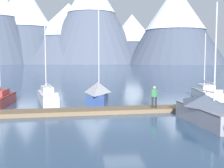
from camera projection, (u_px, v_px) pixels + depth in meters
ground_plane at (123, 124)px, 18.20m from camera, size 700.00×700.00×0.00m
mountain_central_massif at (24, 19)px, 219.06m from camera, size 71.12×71.12×63.19m
mountain_shoulder_ridge at (69, 31)px, 228.85m from camera, size 94.73×94.73×47.49m
mountain_east_summit at (91, 17)px, 218.64m from camera, size 79.38×79.38×68.23m
mountain_rear_spur at (132, 37)px, 224.32m from camera, size 62.95×62.95×38.10m
mountain_north_horn at (175, 22)px, 205.47m from camera, size 72.43×72.43×55.82m
dock at (115, 110)px, 22.14m from camera, size 25.36×3.59×0.30m
sailboat_nearest_berth at (0, 98)px, 25.96m from camera, size 1.94×7.07×6.73m
sailboat_second_berth at (47, 96)px, 27.34m from camera, size 2.74×7.49×7.44m
sailboat_mid_dock_port at (98, 92)px, 27.69m from camera, size 2.66×7.28×9.02m
sailboat_mid_dock_starboard at (210, 111)px, 17.94m from camera, size 2.39×7.20×7.45m
sailboat_far_berth at (205, 92)px, 30.10m from camera, size 2.52×6.60×6.74m
person_on_dock at (154, 96)px, 22.27m from camera, size 0.55×0.35×1.69m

